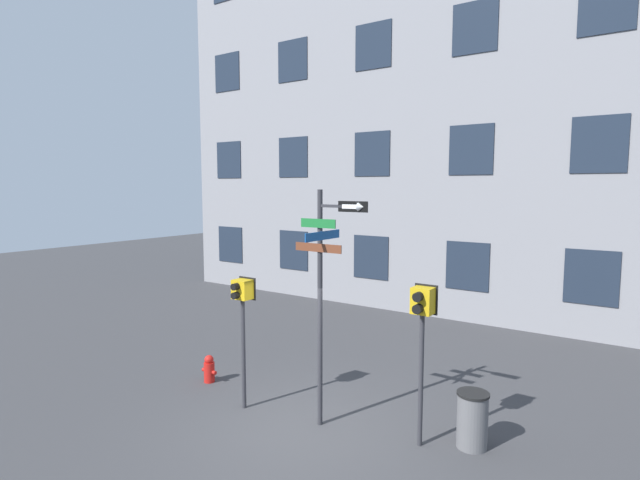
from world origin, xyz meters
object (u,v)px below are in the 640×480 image
object	(u,v)px
pedestrian_signal_left	(242,306)
pedestrian_signal_right	(422,320)
trash_bin	(472,420)
street_sign_pole	(323,286)
fire_hydrant	(209,369)

from	to	relation	value
pedestrian_signal_left	pedestrian_signal_right	xyz separation A→B (m)	(3.37, 0.62, 0.12)
trash_bin	street_sign_pole	bearing A→B (deg)	-162.19
street_sign_pole	fire_hydrant	size ratio (longest dim) A/B	7.01
pedestrian_signal_left	fire_hydrant	xyz separation A→B (m)	(-1.52, 0.51, -1.73)
trash_bin	fire_hydrant	bearing A→B (deg)	-174.45
fire_hydrant	trash_bin	world-z (taller)	trash_bin
trash_bin	pedestrian_signal_right	bearing A→B (deg)	-148.70
street_sign_pole	pedestrian_signal_right	bearing A→B (deg)	11.22
street_sign_pole	trash_bin	world-z (taller)	street_sign_pole
street_sign_pole	pedestrian_signal_left	distance (m)	1.78
fire_hydrant	street_sign_pole	bearing A→B (deg)	-4.18
pedestrian_signal_left	fire_hydrant	bearing A→B (deg)	161.36
street_sign_pole	pedestrian_signal_left	bearing A→B (deg)	-170.50
street_sign_pole	fire_hydrant	xyz separation A→B (m)	(-3.19, 0.23, -2.26)
pedestrian_signal_left	pedestrian_signal_right	size ratio (longest dim) A/B	0.95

